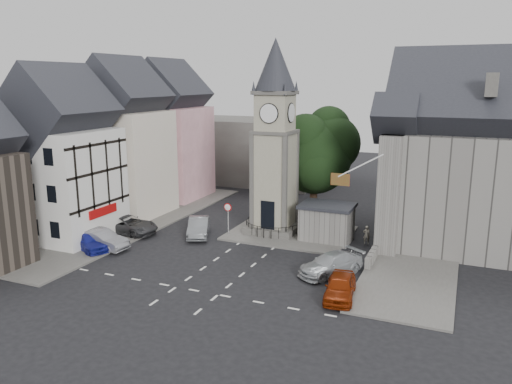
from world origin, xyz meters
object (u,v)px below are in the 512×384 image
at_px(car_east_red, 340,287).
at_px(pedestrian, 367,235).
at_px(car_west_blue, 90,241).
at_px(stone_shelter, 327,222).
at_px(clock_tower, 275,139).

relative_size(car_east_red, pedestrian, 2.80).
relative_size(car_west_blue, car_east_red, 1.03).
bearing_deg(car_east_red, stone_shelter, 101.79).
distance_m(stone_shelter, car_east_red, 11.16).
bearing_deg(clock_tower, car_east_red, -52.28).
xyz_separation_m(car_west_blue, pedestrian, (19.50, 9.84, 0.02)).
bearing_deg(stone_shelter, car_east_red, -70.59).
height_order(clock_tower, stone_shelter, clock_tower).
relative_size(stone_shelter, pedestrian, 2.81).
xyz_separation_m(car_west_blue, car_east_red, (20.00, -1.03, -0.02)).
bearing_deg(clock_tower, stone_shelter, -5.84).
relative_size(clock_tower, car_east_red, 3.79).
bearing_deg(pedestrian, stone_shelter, 0.86).
height_order(car_west_blue, car_east_red, car_west_blue).
height_order(clock_tower, pedestrian, clock_tower).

